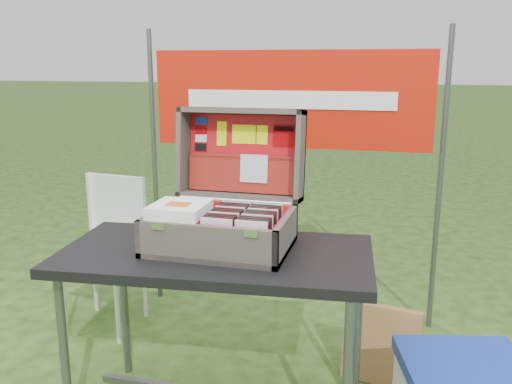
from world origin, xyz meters
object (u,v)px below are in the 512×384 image
(table, at_px, (217,339))
(chair, at_px, (103,256))
(cardboard_box, at_px, (381,345))
(suitcase, at_px, (225,180))

(table, bearing_deg, chair, 139.05)
(chair, bearing_deg, table, -28.95)
(chair, height_order, cardboard_box, chair)
(chair, relative_size, cardboard_box, 2.28)
(chair, bearing_deg, suitcase, -24.43)
(chair, xyz_separation_m, cardboard_box, (1.57, -0.18, -0.24))
(table, distance_m, chair, 1.12)
(table, bearing_deg, cardboard_box, 31.02)
(cardboard_box, bearing_deg, suitcase, -138.90)
(suitcase, height_order, cardboard_box, suitcase)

